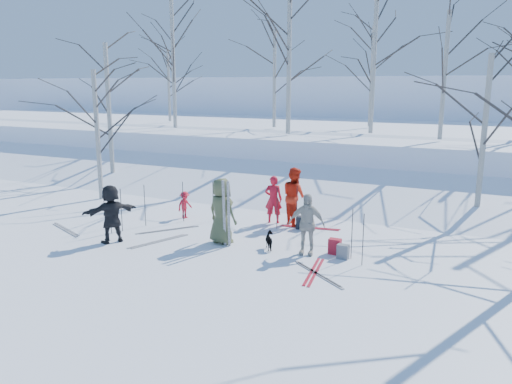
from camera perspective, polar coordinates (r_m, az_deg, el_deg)
The scene contains 43 objects.
ground at distance 13.97m, azimuth -2.71°, elevation -6.39°, with size 120.00×120.00×0.00m, color white.
snow_ramp at distance 20.13m, azimuth 6.88°, elevation -0.23°, with size 70.00×9.50×1.40m, color white.
snow_plateau at distance 29.50m, azimuth 13.36°, elevation 5.15°, with size 70.00×18.00×2.20m, color white.
far_hill at distance 50.07m, azimuth 18.85°, elevation 8.75°, with size 90.00×30.00×6.00m, color white.
skier_olive_center at distance 14.15m, azimuth -3.95°, elevation -2.19°, with size 0.92×0.60×1.89m, color #444C2D.
skier_red_north at distance 16.25m, azimuth 2.01°, elevation -0.85°, with size 0.57×0.38×1.57m, color red.
skier_redor_behind at distance 16.07m, azimuth 4.44°, elevation -0.48°, with size 0.91×0.71×1.87m, color red.
skier_red_seated at distance 17.05m, azimuth -8.14°, elevation -1.46°, with size 0.59×0.34×0.92m, color red.
skier_cream_east at distance 13.29m, azimuth 5.80°, elevation -3.68°, with size 0.97×0.40×1.66m, color beige.
skier_grey_west at distance 14.80m, azimuth -16.22°, elevation -2.39°, with size 1.57×0.50×1.69m, color black.
dog at distance 13.77m, azimuth 1.67°, elevation -5.59°, with size 0.26×0.57×0.49m, color black.
upright_ski_left at distance 13.85m, azimuth -3.67°, elevation -2.46°, with size 0.07×0.02×1.90m, color silver.
upright_ski_right at distance 13.77m, azimuth -3.14°, elevation -2.55°, with size 0.07×0.02×1.90m, color silver.
ski_pair_a at distance 12.16m, azimuth 7.11°, elevation -9.32°, with size 1.65×1.29×0.02m, color silver, non-canonical shape.
ski_pair_b at distance 12.31m, azimuth 6.63°, elevation -9.03°, with size 0.48×1.91×0.02m, color #A61727, non-canonical shape.
ski_pair_c at distance 14.75m, azimuth -11.08°, elevation -5.55°, with size 0.85×1.85×0.02m, color silver, non-canonical shape.
ski_pair_d at distance 16.72m, azimuth -20.93°, elevation -4.03°, with size 1.83×0.92×0.02m, color silver, non-canonical shape.
ski_pair_e at distance 15.92m, azimuth 6.14°, elevation -4.07°, with size 1.91×0.50×0.02m, color #A61727, non-canonical shape.
ski_pair_f at distance 15.82m, azimuth -10.05°, elevation -4.29°, with size 1.32×1.62×0.02m, color silver, non-canonical shape.
ski_pole_a at distance 16.52m, azimuth -4.93°, elevation -1.08°, with size 0.02×0.02×1.34m, color black.
ski_pole_b at distance 16.30m, azimuth -12.59°, elevation -1.51°, with size 0.02×0.02×1.34m, color black.
ski_pole_c at distance 15.73m, azimuth -16.32°, elevation -2.21°, with size 0.02×0.02×1.34m, color black.
ski_pole_d at distance 15.61m, azimuth 2.41°, elevation -1.82°, with size 0.02×0.02×1.34m, color black.
ski_pole_e at distance 16.23m, azimuth -16.94°, elevation -1.81°, with size 0.02×0.02×1.34m, color black.
ski_pole_f at distance 15.72m, azimuth 4.69°, elevation -1.76°, with size 0.02×0.02×1.34m, color black.
ski_pole_g at distance 16.60m, azimuth -8.34°, elevation -1.10°, with size 0.02×0.02×1.34m, color black.
ski_pole_h at distance 13.17m, azimuth 10.91°, elevation -4.71°, with size 0.02×0.02×1.34m, color black.
ski_pole_i at distance 12.72m, azimuth 12.13°, elevation -5.37°, with size 0.02×0.02×1.34m, color black.
ski_pole_j at distance 15.87m, azimuth -15.14°, elevation -2.01°, with size 0.02×0.02×1.34m, color black.
backpack_red at distance 13.57m, azimuth 8.99°, elevation -6.16°, with size 0.32×0.22×0.42m, color #A71928.
backpack_grey at distance 13.26m, azimuth 9.92°, elevation -6.73°, with size 0.30×0.20×0.38m, color slate.
backpack_dark at distance 15.73m, azimuth 5.31°, elevation -3.53°, with size 0.34×0.24×0.40m, color black.
birch_plateau_a at distance 26.99m, azimuth -9.44°, elevation 14.38°, with size 5.29×5.29×6.71m, color silver, non-canonical shape.
birch_plateau_b at distance 27.04m, azimuth 2.12°, elevation 12.75°, with size 4.12×4.12×5.03m, color silver, non-canonical shape.
birch_plateau_c at distance 28.28m, azimuth 13.09°, elevation 12.70°, with size 4.31×4.31×5.30m, color silver, non-canonical shape.
birch_plateau_f at distance 31.94m, azimuth -9.94°, elevation 11.84°, with size 3.61×3.61×4.30m, color silver, non-canonical shape.
birch_plateau_g at distance 28.89m, azimuth -9.40°, elevation 12.34°, with size 3.96×3.96×4.80m, color silver, non-canonical shape.
birch_plateau_h at distance 24.21m, azimuth 13.30°, elevation 13.84°, with size 4.91×4.91×6.15m, color silver, non-canonical shape.
birch_plateau_i at distance 23.48m, azimuth 3.79°, elevation 14.89°, with size 5.31×5.31×6.73m, color silver, non-canonical shape.
birch_plateau_j at distance 22.27m, azimuth 20.74°, elevation 12.29°, with size 4.22×4.22×5.17m, color silver, non-canonical shape.
birch_edge_a at distance 20.37m, azimuth -17.66°, elevation 6.15°, with size 4.11×4.11×5.01m, color silver, non-canonical shape.
birch_edge_d at distance 23.50m, azimuth -16.42°, elevation 8.46°, with size 4.97×4.97×6.24m, color silver, non-canonical shape.
birch_edge_e at distance 17.58m, azimuth 24.55°, elevation 5.39°, with size 4.38×4.38×5.40m, color silver, non-canonical shape.
Camera 1 is at (6.38, -11.60, 4.45)m, focal length 35.00 mm.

